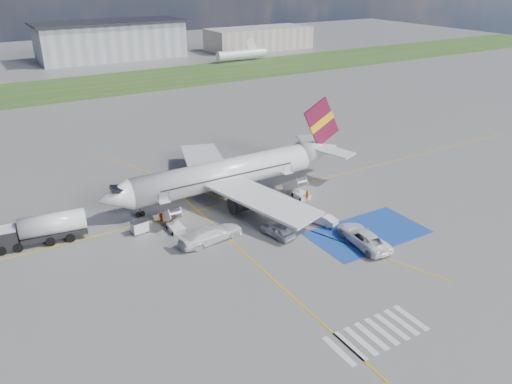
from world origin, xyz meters
TOP-DOWN VIEW (x-y plane):
  - ground at (0.00, 0.00)m, footprint 400.00×400.00m
  - grass_strip at (0.00, 95.00)m, footprint 400.00×30.00m
  - taxiway_line_main at (0.00, 12.00)m, footprint 120.00×0.20m
  - taxiway_line_cross at (-5.00, -10.00)m, footprint 0.20×60.00m
  - taxiway_line_diag at (0.00, 12.00)m, footprint 20.71×56.45m
  - staging_box at (10.00, -4.00)m, footprint 14.00×8.00m
  - crosswalk at (-1.80, -18.00)m, footprint 9.00×4.00m
  - terminal_centre at (20.00, 135.00)m, footprint 48.00×18.00m
  - terminal_east at (75.00, 128.00)m, footprint 40.00×16.00m
  - airliner at (1.51, 14.00)m, footprint 36.81×32.95m
  - airstairs_fwd at (-9.50, 8.70)m, footprint 1.90×5.20m
  - airstairs_aft at (9.00, 8.70)m, footprint 1.90×5.20m
  - fuel_tanker at (-23.68, 13.63)m, footprint 10.09×3.90m
  - gpu_cart at (-13.40, 10.07)m, footprint 2.00×1.42m
  - belt_loader at (17.08, 20.75)m, footprint 5.78×2.69m
  - car_silver_a at (0.27, 0.93)m, footprint 2.78×5.01m
  - car_silver_b at (6.65, 0.66)m, footprint 2.81×4.27m
  - van_white_a at (7.74, -5.65)m, footprint 3.42×6.30m
  - van_white_b at (-6.98, 3.89)m, footprint 6.27×3.09m
  - crew_fwd at (-9.81, 10.05)m, footprint 0.73×0.76m
  - crew_nose at (-10.43, 10.70)m, footprint 0.99×1.05m
  - crew_aft at (9.09, 6.96)m, footprint 0.42×0.96m

SIDE VIEW (x-z plane):
  - ground at x=0.00m, z-range 0.00..0.00m
  - grass_strip at x=0.00m, z-range 0.00..0.01m
  - taxiway_line_main at x=0.00m, z-range 0.00..0.01m
  - taxiway_line_cross at x=-5.00m, z-range 0.00..0.01m
  - taxiway_line_diag at x=0.00m, z-range 0.00..0.01m
  - staging_box at x=10.00m, z-range 0.00..0.01m
  - crosswalk at x=-1.80m, z-range 0.00..0.01m
  - belt_loader at x=17.08m, z-range -0.42..1.26m
  - airstairs_fwd at x=-9.50m, z-range -1.18..2.42m
  - airstairs_aft at x=9.00m, z-range -1.18..2.42m
  - car_silver_b at x=6.65m, z-range 0.00..1.33m
  - gpu_cart at x=-13.40m, z-range -0.08..1.48m
  - car_silver_a at x=0.27m, z-range 0.00..1.61m
  - crew_aft at x=9.09m, z-range 0.00..1.63m
  - crew_nose at x=-10.43m, z-range 0.00..1.71m
  - crew_fwd at x=-9.81m, z-range 0.00..1.75m
  - van_white_a at x=7.74m, z-range 0.00..2.26m
  - van_white_b at x=-6.98m, z-range 0.00..2.37m
  - fuel_tanker at x=-23.68m, z-range -0.27..3.09m
  - airliner at x=1.51m, z-range -2.57..9.35m
  - terminal_east at x=75.00m, z-range 0.00..8.00m
  - terminal_centre at x=20.00m, z-range 0.00..12.00m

